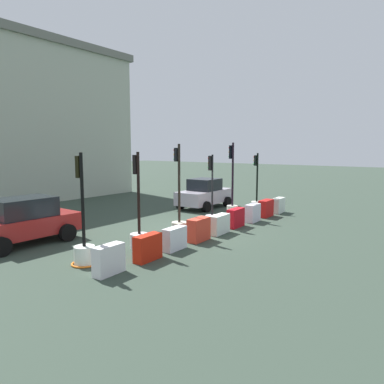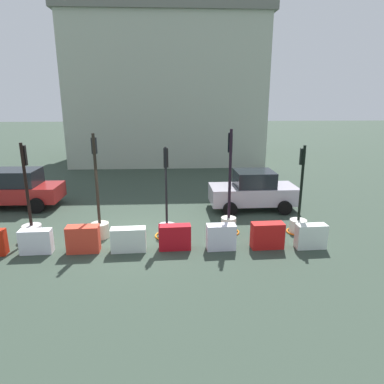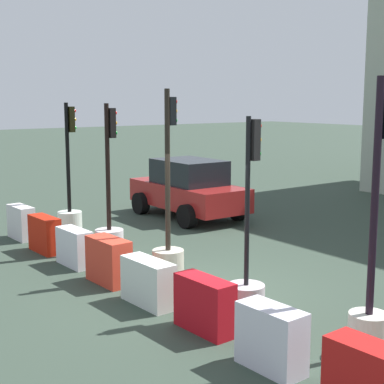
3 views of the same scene
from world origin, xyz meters
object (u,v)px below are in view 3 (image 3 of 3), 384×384
object	(u,v)px
traffic_light_0	(70,212)
construction_barrier_6	(271,338)
construction_barrier_7	(372,383)
construction_barrier_4	(148,282)
traffic_light_4	(370,306)
traffic_light_3	(247,282)
construction_barrier_5	(204,305)
traffic_light_2	(168,243)
traffic_light_1	(109,225)
construction_barrier_2	(74,247)
car_red_compact	(188,189)
construction_barrier_0	(21,222)
construction_barrier_3	(109,261)
construction_barrier_1	(45,234)

from	to	relation	value
traffic_light_0	construction_barrier_6	distance (m)	9.08
traffic_light_0	construction_barrier_7	size ratio (longest dim) A/B	3.17
construction_barrier_4	traffic_light_4	bearing A→B (deg)	21.84
traffic_light_3	construction_barrier_7	world-z (taller)	traffic_light_3
construction_barrier_5	construction_barrier_7	world-z (taller)	construction_barrier_7
traffic_light_2	construction_barrier_5	size ratio (longest dim) A/B	3.48
traffic_light_3	traffic_light_1	bearing A→B (deg)	179.99
construction_barrier_2	construction_barrier_4	xyz separation A→B (m)	(2.99, -0.01, -0.00)
traffic_light_0	car_red_compact	size ratio (longest dim) A/B	0.85
construction_barrier_0	construction_barrier_6	world-z (taller)	construction_barrier_6
traffic_light_1	construction_barrier_6	bearing A→B (deg)	-10.20
construction_barrier_7	traffic_light_0	bearing A→B (deg)	173.27
traffic_light_3	construction_barrier_6	size ratio (longest dim) A/B	3.37
construction_barrier_5	construction_barrier_2	bearing A→B (deg)	-179.28
traffic_light_3	construction_barrier_3	world-z (taller)	traffic_light_3
traffic_light_0	construction_barrier_2	size ratio (longest dim) A/B	3.39
traffic_light_4	traffic_light_3	bearing A→B (deg)	-174.08
construction_barrier_0	construction_barrier_3	world-z (taller)	construction_barrier_3
traffic_light_0	construction_barrier_6	size ratio (longest dim) A/B	3.55
construction_barrier_4	construction_barrier_7	size ratio (longest dim) A/B	1.05
construction_barrier_2	car_red_compact	world-z (taller)	car_red_compact
traffic_light_0	construction_barrier_6	world-z (taller)	traffic_light_0
traffic_light_2	traffic_light_3	xyz separation A→B (m)	(2.43, -0.05, -0.18)
traffic_light_3	construction_barrier_0	bearing A→B (deg)	-170.51
construction_barrier_3	construction_barrier_7	world-z (taller)	construction_barrier_3
construction_barrier_6	car_red_compact	size ratio (longest dim) A/B	0.24
traffic_light_1	construction_barrier_3	xyz separation A→B (m)	(2.10, -1.16, -0.19)
construction_barrier_1	construction_barrier_4	world-z (taller)	construction_barrier_1
traffic_light_0	construction_barrier_2	world-z (taller)	traffic_light_0
traffic_light_2	construction_barrier_3	world-z (taller)	traffic_light_2
traffic_light_3	car_red_compact	world-z (taller)	traffic_light_3
construction_barrier_6	construction_barrier_1	bearing A→B (deg)	-179.63
traffic_light_2	traffic_light_4	size ratio (longest dim) A/B	0.97
traffic_light_4	construction_barrier_3	distance (m)	5.22
construction_barrier_1	construction_barrier_6	bearing A→B (deg)	0.37
construction_barrier_2	construction_barrier_4	distance (m)	2.99
traffic_light_2	construction_barrier_2	distance (m)	2.20
traffic_light_1	construction_barrier_2	bearing A→B (deg)	-63.62
traffic_light_4	traffic_light_2	bearing A→B (deg)	-177.67
construction_barrier_6	traffic_light_3	bearing A→B (deg)	146.80
traffic_light_1	construction_barrier_1	distance (m)	1.54
construction_barrier_1	construction_barrier_2	bearing A→B (deg)	2.73
traffic_light_0	construction_barrier_5	world-z (taller)	traffic_light_0
construction_barrier_1	construction_barrier_3	world-z (taller)	construction_barrier_3
traffic_light_4	construction_barrier_0	bearing A→B (deg)	-171.36
traffic_light_0	construction_barrier_5	xyz separation A→B (m)	(7.44, -1.19, -0.15)
traffic_light_3	construction_barrier_2	xyz separation A→B (m)	(-4.24, -1.17, -0.10)
construction_barrier_0	construction_barrier_6	bearing A→B (deg)	0.16
construction_barrier_6	construction_barrier_0	bearing A→B (deg)	-179.84
construction_barrier_0	construction_barrier_1	bearing A→B (deg)	-0.86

